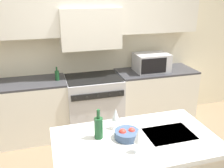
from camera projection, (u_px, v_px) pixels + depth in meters
name	position (u px, v px, depth m)	size (l,w,h in m)	color
back_cabinetry	(88.00, 31.00, 3.90)	(10.00, 0.46, 2.70)	beige
back_counter	(93.00, 103.00, 4.07)	(3.50, 0.62, 0.92)	silver
range_stove	(94.00, 104.00, 4.05)	(0.86, 0.70, 0.91)	#B7B7BC
microwave	(151.00, 62.00, 4.11)	(0.55, 0.41, 0.30)	#B7B7BC
wine_bottle	(99.00, 127.00, 2.21)	(0.08, 0.08, 0.28)	#194723
wine_glass_near	(138.00, 137.00, 2.00)	(0.07, 0.07, 0.21)	white
wine_glass_far	(116.00, 115.00, 2.35)	(0.07, 0.07, 0.21)	white
fruit_bowl	(127.00, 134.00, 2.24)	(0.23, 0.23, 0.10)	#384C6B
oil_bottle_on_counter	(57.00, 75.00, 3.71)	(0.06, 0.06, 0.20)	#194723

